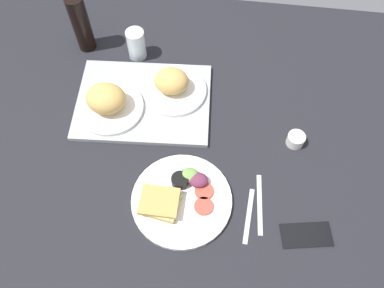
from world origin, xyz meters
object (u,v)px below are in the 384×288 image
at_px(bread_plate_near, 107,102).
at_px(drinking_glass, 136,44).
at_px(serving_tray, 144,101).
at_px(knife, 260,204).
at_px(bread_plate_far, 173,85).
at_px(cell_phone, 306,235).
at_px(espresso_cup, 296,140).
at_px(soda_bottle, 81,24).
at_px(fork, 249,216).
at_px(plate_with_salad, 180,198).

xyz_separation_m(bread_plate_near, drinking_glass, (0.04, 0.26, 0.00)).
relative_size(serving_tray, knife, 2.37).
distance_m(bread_plate_far, cell_phone, 0.64).
bearing_deg(espresso_cup, soda_bottle, 157.23).
height_order(espresso_cup, cell_phone, espresso_cup).
bearing_deg(fork, drinking_glass, 41.78).
height_order(serving_tray, bread_plate_far, bread_plate_far).
bearing_deg(serving_tray, bread_plate_far, 28.02).
xyz_separation_m(soda_bottle, cell_phone, (0.80, -0.62, -0.11)).
relative_size(bread_plate_far, plate_with_salad, 0.73).
height_order(serving_tray, plate_with_salad, plate_with_salad).
xyz_separation_m(plate_with_salad, espresso_cup, (0.34, 0.24, 0.00)).
bearing_deg(fork, cell_phone, -98.36).
xyz_separation_m(bread_plate_near, soda_bottle, (-0.15, 0.28, 0.05)).
bearing_deg(fork, soda_bottle, 51.23).
relative_size(serving_tray, plate_with_salad, 1.51).
bearing_deg(soda_bottle, bread_plate_far, -27.00).
xyz_separation_m(serving_tray, espresso_cup, (0.51, -0.09, 0.01)).
bearing_deg(drinking_glass, plate_with_salad, -66.66).
xyz_separation_m(serving_tray, soda_bottle, (-0.26, 0.23, 0.10)).
bearing_deg(espresso_cup, serving_tray, 169.71).
bearing_deg(drinking_glass, espresso_cup, -27.86).
bearing_deg(bread_plate_near, cell_phone, -27.92).
bearing_deg(plate_with_salad, espresso_cup, 35.60).
relative_size(espresso_cup, knife, 0.29).
height_order(bread_plate_near, drinking_glass, bread_plate_near).
distance_m(plate_with_salad, soda_bottle, 0.72).
bearing_deg(espresso_cup, knife, -114.19).
height_order(drinking_glass, espresso_cup, drinking_glass).
distance_m(serving_tray, drinking_glass, 0.22).
bearing_deg(soda_bottle, plate_with_salad, -52.67).
bearing_deg(plate_with_salad, serving_tray, 117.40).
distance_m(espresso_cup, fork, 0.30).
height_order(bread_plate_near, espresso_cup, bread_plate_near).
bearing_deg(bread_plate_near, serving_tray, 25.99).
distance_m(drinking_glass, cell_phone, 0.86).
relative_size(drinking_glass, espresso_cup, 2.03).
relative_size(bread_plate_near, drinking_glass, 1.93).
relative_size(serving_tray, cell_phone, 3.13).
relative_size(plate_with_salad, fork, 1.75).
distance_m(espresso_cup, knife, 0.25).
height_order(bread_plate_near, plate_with_salad, bread_plate_near).
height_order(bread_plate_far, plate_with_salad, bread_plate_far).
bearing_deg(knife, bread_plate_far, 36.58).
bearing_deg(soda_bottle, drinking_glass, -5.72).
bearing_deg(plate_with_salad, soda_bottle, 127.33).
bearing_deg(bread_plate_near, bread_plate_far, 26.97).
bearing_deg(cell_phone, bread_plate_far, 124.90).
height_order(plate_with_salad, soda_bottle, soda_bottle).
bearing_deg(fork, bread_plate_far, 38.84).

